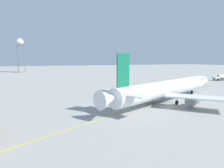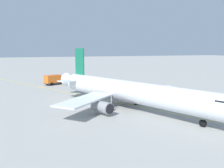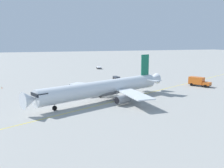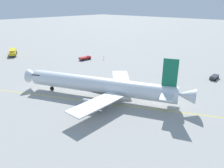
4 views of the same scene
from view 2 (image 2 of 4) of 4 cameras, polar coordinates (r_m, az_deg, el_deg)
ground_plane at (r=47.51m, az=-1.47°, el=-5.48°), size 600.00×600.00×0.00m
airliner_main at (r=45.80m, az=4.10°, el=-1.97°), size 28.48×41.54×11.38m
catering_truck_truck at (r=78.98m, az=-13.36°, el=1.04°), size 7.62×5.56×3.10m
taxiway_centreline at (r=48.59m, az=5.81°, el=-5.20°), size 80.78×162.84×0.01m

